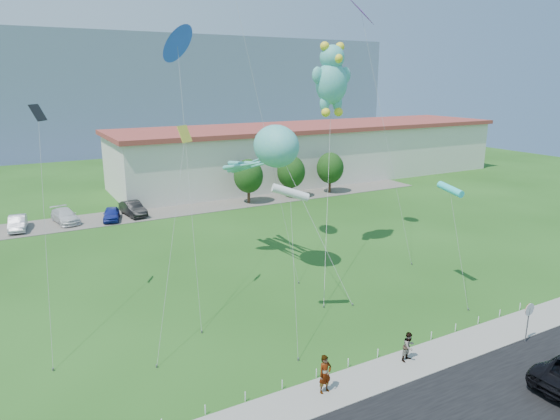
% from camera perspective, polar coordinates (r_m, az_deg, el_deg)
% --- Properties ---
extents(ground, '(160.00, 160.00, 0.00)m').
position_cam_1_polar(ground, '(29.33, 7.84, -15.66)').
color(ground, '#1D4914').
rests_on(ground, ground).
extents(sidewalk, '(80.00, 2.50, 0.10)m').
position_cam_1_polar(sidewalk, '(27.49, 11.43, -17.97)').
color(sidewalk, gray).
rests_on(sidewalk, ground).
extents(parking_strip, '(70.00, 6.00, 0.06)m').
position_cam_1_polar(parking_strip, '(59.07, -12.79, -0.13)').
color(parking_strip, '#59544C').
rests_on(parking_strip, ground).
extents(hill_ridge, '(160.00, 50.00, 25.00)m').
position_cam_1_polar(hill_ridge, '(140.94, -23.20, 12.61)').
color(hill_ridge, slate).
rests_on(hill_ridge, ground).
extents(warehouse, '(61.00, 15.00, 8.20)m').
position_cam_1_polar(warehouse, '(77.07, 3.99, 6.71)').
color(warehouse, beige).
rests_on(warehouse, ground).
extents(stop_sign, '(0.80, 0.07, 2.50)m').
position_cam_1_polar(stop_sign, '(32.28, 26.58, -10.49)').
color(stop_sign, slate).
rests_on(stop_sign, ground).
extents(rope_fence, '(26.05, 0.05, 0.50)m').
position_cam_1_polar(rope_fence, '(28.33, 9.49, -16.33)').
color(rope_fence, white).
rests_on(rope_fence, ground).
extents(tree_near, '(3.60, 3.60, 5.47)m').
position_cam_1_polar(tree_near, '(60.85, -3.63, 3.88)').
color(tree_near, '#3F2B19').
rests_on(tree_near, ground).
extents(tree_mid, '(3.60, 3.60, 5.47)m').
position_cam_1_polar(tree_mid, '(63.59, 1.28, 4.38)').
color(tree_mid, '#3F2B19').
rests_on(tree_mid, ground).
extents(tree_far, '(3.60, 3.60, 5.47)m').
position_cam_1_polar(tree_far, '(66.77, 5.75, 4.80)').
color(tree_far, '#3F2B19').
rests_on(tree_far, ground).
extents(pedestrian_left, '(0.75, 0.53, 1.94)m').
position_cam_1_polar(pedestrian_left, '(25.27, 5.17, -18.16)').
color(pedestrian_left, gray).
rests_on(pedestrian_left, sidewalk).
extents(pedestrian_right, '(0.90, 0.77, 1.63)m').
position_cam_1_polar(pedestrian_right, '(28.52, 14.51, -14.86)').
color(pedestrian_right, gray).
rests_on(pedestrian_right, sidewalk).
extents(parked_car_silver, '(1.98, 4.53, 1.45)m').
position_cam_1_polar(parked_car_silver, '(56.70, -27.81, -1.32)').
color(parked_car_silver, '#B9B8BF').
rests_on(parked_car_silver, parking_strip).
extents(parked_car_white, '(2.82, 5.22, 1.44)m').
position_cam_1_polar(parked_car_white, '(57.49, -23.35, -0.62)').
color(parked_car_white, silver).
rests_on(parked_car_white, parking_strip).
extents(parked_car_blue, '(2.52, 4.29, 1.37)m').
position_cam_1_polar(parked_car_blue, '(56.64, -18.72, -0.43)').
color(parked_car_blue, navy).
rests_on(parked_car_blue, parking_strip).
extents(parked_car_black, '(2.30, 4.94, 1.57)m').
position_cam_1_polar(parked_car_black, '(57.90, -16.46, 0.16)').
color(parked_car_black, black).
rests_on(parked_car_black, parking_strip).
extents(octopus_kite, '(3.50, 13.91, 11.61)m').
position_cam_1_polar(octopus_kite, '(37.66, -1.25, 6.50)').
color(octopus_kite, '#45A8AC').
rests_on(octopus_kite, ground).
extents(teddy_bear_kite, '(8.11, 9.99, 17.64)m').
position_cam_1_polar(teddy_bear_kite, '(41.45, 5.93, 14.82)').
color(teddy_bear_kite, '#45A8AC').
rests_on(teddy_bear_kite, ground).
extents(small_kite_yellow, '(5.07, 7.48, 11.89)m').
position_cam_1_polar(small_kite_yellow, '(31.40, -11.17, 5.82)').
color(small_kite_yellow, yellow).
rests_on(small_kite_yellow, ground).
extents(small_kite_blue, '(3.30, 9.95, 17.84)m').
position_cam_1_polar(small_kite_blue, '(36.82, -11.59, 17.47)').
color(small_kite_blue, blue).
rests_on(small_kite_blue, ground).
extents(small_kite_white, '(2.01, 5.06, 8.83)m').
position_cam_1_polar(small_kite_white, '(28.98, 1.20, 1.87)').
color(small_kite_white, white).
rests_on(small_kite_white, ground).
extents(small_kite_cyan, '(1.31, 4.46, 7.89)m').
position_cam_1_polar(small_kite_cyan, '(36.20, 18.91, 2.17)').
color(small_kite_cyan, '#30D3D9').
rests_on(small_kite_cyan, ground).
extents(small_kite_purple, '(1.80, 7.95, 21.01)m').
position_cam_1_polar(small_kite_purple, '(45.20, 9.43, 20.87)').
color(small_kite_purple, purple).
rests_on(small_kite_purple, ground).
extents(small_kite_black, '(1.91, 8.55, 13.25)m').
position_cam_1_polar(small_kite_black, '(33.05, -25.79, 7.07)').
color(small_kite_black, black).
rests_on(small_kite_black, ground).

